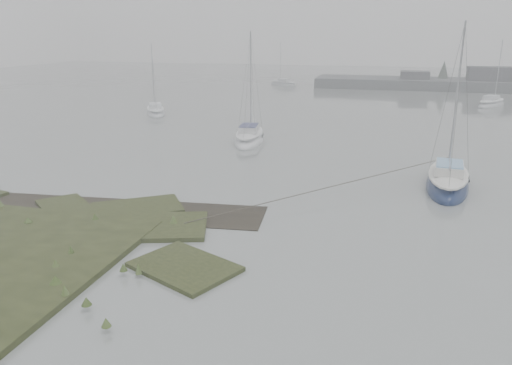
% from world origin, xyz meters
% --- Properties ---
extents(ground, '(160.00, 160.00, 0.00)m').
position_xyz_m(ground, '(0.00, 30.00, 0.00)').
color(ground, slate).
rests_on(ground, ground).
extents(sailboat_main, '(2.69, 6.66, 9.17)m').
position_xyz_m(sailboat_main, '(10.25, 11.99, 0.28)').
color(sailboat_main, '#0E1A3E').
rests_on(sailboat_main, ground).
extents(sailboat_white, '(2.83, 6.33, 8.62)m').
position_xyz_m(sailboat_white, '(-3.03, 20.23, 0.27)').
color(sailboat_white, silver).
rests_on(sailboat_white, ground).
extents(sailboat_far_a, '(4.11, 5.42, 7.42)m').
position_xyz_m(sailboat_far_a, '(-15.60, 30.17, 0.23)').
color(sailboat_far_a, silver).
rests_on(sailboat_far_a, ground).
extents(sailboat_far_b, '(4.36, 5.64, 7.75)m').
position_xyz_m(sailboat_far_b, '(17.78, 45.18, 0.24)').
color(sailboat_far_b, '#A7ADB1').
rests_on(sailboat_far_b, ground).
extents(sailboat_far_c, '(5.09, 3.93, 7.00)m').
position_xyz_m(sailboat_far_c, '(-9.05, 60.25, 0.22)').
color(sailboat_far_c, '#AFB5BA').
rests_on(sailboat_far_c, ground).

